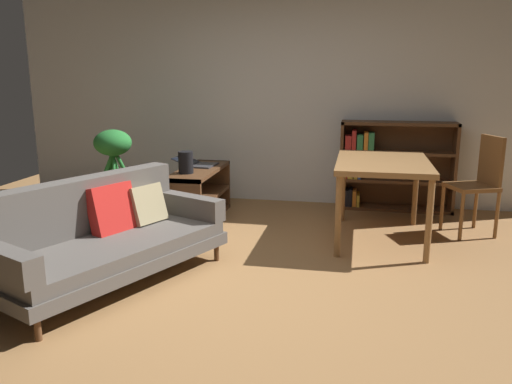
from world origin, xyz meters
The scene contains 10 objects.
ground_plane centered at (0.00, 0.00, 0.00)m, with size 8.16×8.16×0.00m, color #9E7042.
back_wall_panel centered at (0.00, 2.70, 1.35)m, with size 6.80×0.10×2.70m, color silver.
fabric_couch centered at (-0.95, -0.17, 0.37)m, with size 1.52×2.03×0.79m.
media_console centered at (-0.73, 1.61, 0.28)m, with size 0.40×1.19×0.57m.
open_laptop centered at (-0.80, 1.81, 0.60)m, with size 0.48×0.37×0.10m.
desk_speaker centered at (-0.78, 1.35, 0.69)m, with size 0.16×0.16×0.23m.
potted_floor_plant centered at (-1.77, 1.71, 0.66)m, with size 0.48×0.44×0.97m.
dining_table centered at (1.21, 1.28, 0.70)m, with size 0.86×1.27×0.79m.
dining_chair_near centered at (2.17, 1.66, 0.56)m, with size 0.53×0.52×1.00m.
bookshelf centered at (1.34, 2.52, 0.53)m, with size 1.32×0.31×1.05m.
Camera 1 is at (0.98, -3.70, 1.60)m, focal length 36.18 mm.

